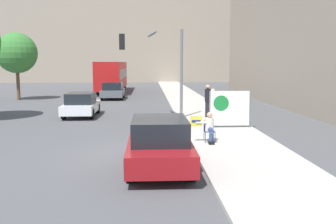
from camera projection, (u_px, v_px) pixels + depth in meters
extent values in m
plane|color=#4F4F51|center=(141.00, 156.00, 12.79)|extent=(160.00, 160.00, 0.00)
cube|color=#B7B2A8|center=(193.00, 105.00, 27.82)|extent=(3.40, 90.00, 0.12)
cylinder|color=#474C56|center=(205.00, 138.00, 14.34)|extent=(0.03, 0.03, 0.40)
cylinder|color=#474C56|center=(215.00, 138.00, 14.36)|extent=(0.03, 0.03, 0.40)
cylinder|color=#474C56|center=(204.00, 136.00, 14.71)|extent=(0.03, 0.03, 0.40)
cylinder|color=#474C56|center=(213.00, 136.00, 14.73)|extent=(0.03, 0.03, 0.40)
cube|color=navy|center=(210.00, 131.00, 14.51)|extent=(0.40, 0.40, 0.02)
cube|color=navy|center=(209.00, 125.00, 14.67)|extent=(0.40, 0.02, 0.38)
cylinder|color=#334775|center=(210.00, 130.00, 14.33)|extent=(0.18, 0.42, 0.18)
cylinder|color=#334775|center=(211.00, 139.00, 14.17)|extent=(0.16, 0.16, 0.40)
cube|color=black|center=(211.00, 143.00, 14.13)|extent=(0.20, 0.28, 0.10)
cylinder|color=silver|center=(210.00, 124.00, 14.50)|extent=(0.34, 0.34, 0.52)
sphere|color=tan|center=(210.00, 115.00, 14.45)|extent=(0.22, 0.22, 0.22)
cylinder|color=silver|center=(201.00, 123.00, 14.39)|extent=(0.45, 0.09, 0.09)
cube|color=yellow|center=(196.00, 121.00, 14.38)|extent=(0.46, 0.02, 0.39)
cube|color=navy|center=(196.00, 121.00, 14.36)|extent=(0.35, 0.01, 0.09)
cylinder|color=#334775|center=(212.00, 117.00, 18.23)|extent=(0.28, 0.28, 0.88)
cylinder|color=#B23333|center=(213.00, 101.00, 18.13)|extent=(0.34, 0.34, 0.70)
sphere|color=beige|center=(213.00, 91.00, 18.07)|extent=(0.23, 0.23, 0.23)
cylinder|color=black|center=(208.00, 109.00, 21.20)|extent=(0.28, 0.28, 0.90)
cylinder|color=black|center=(208.00, 95.00, 21.09)|extent=(0.34, 0.34, 0.71)
sphere|color=tan|center=(208.00, 87.00, 21.03)|extent=(0.24, 0.24, 0.24)
cylinder|color=slate|center=(210.00, 109.00, 17.63)|extent=(0.06, 0.06, 1.75)
cylinder|color=slate|center=(250.00, 109.00, 17.73)|extent=(0.06, 0.06, 1.75)
cube|color=white|center=(230.00, 108.00, 17.67)|extent=(1.91, 0.02, 1.65)
cylinder|color=#197A33|center=(221.00, 103.00, 17.60)|extent=(0.72, 0.01, 0.72)
cylinder|color=slate|center=(181.00, 74.00, 20.88)|extent=(0.16, 0.16, 4.90)
cylinder|color=slate|center=(152.00, 34.00, 20.32)|extent=(0.50, 3.27, 0.11)
cube|color=black|center=(122.00, 42.00, 20.10)|extent=(0.33, 0.33, 0.84)
sphere|color=green|center=(122.00, 47.00, 20.14)|extent=(0.18, 0.18, 0.18)
cube|color=maroon|center=(159.00, 149.00, 11.36)|extent=(1.88, 4.40, 0.59)
cube|color=black|center=(160.00, 130.00, 11.10)|extent=(1.62, 2.29, 0.68)
cylinder|color=black|center=(134.00, 147.00, 12.70)|extent=(0.22, 0.64, 0.64)
cylinder|color=black|center=(183.00, 147.00, 12.78)|extent=(0.22, 0.64, 0.64)
cylinder|color=black|center=(130.00, 170.00, 9.99)|extent=(0.22, 0.64, 0.64)
cylinder|color=black|center=(192.00, 169.00, 10.08)|extent=(0.22, 0.64, 0.64)
cube|color=white|center=(82.00, 107.00, 22.45)|extent=(1.78, 4.13, 0.52)
cube|color=black|center=(81.00, 98.00, 22.21)|extent=(1.53, 2.15, 0.62)
cylinder|color=black|center=(73.00, 108.00, 23.70)|extent=(0.22, 0.64, 0.64)
cylinder|color=black|center=(98.00, 108.00, 23.78)|extent=(0.22, 0.64, 0.64)
cylinder|color=black|center=(64.00, 114.00, 21.17)|extent=(0.22, 0.64, 0.64)
cylinder|color=black|center=(92.00, 114.00, 21.25)|extent=(0.22, 0.64, 0.64)
cube|color=#565B60|center=(113.00, 93.00, 33.36)|extent=(1.90, 4.20, 0.56)
cube|color=black|center=(113.00, 86.00, 33.12)|extent=(1.63, 2.18, 0.66)
cylinder|color=black|center=(105.00, 94.00, 34.63)|extent=(0.22, 0.64, 0.64)
cylinder|color=black|center=(123.00, 94.00, 34.72)|extent=(0.22, 0.64, 0.64)
cylinder|color=black|center=(102.00, 97.00, 32.06)|extent=(0.22, 0.64, 0.64)
cylinder|color=black|center=(121.00, 97.00, 32.15)|extent=(0.22, 0.64, 0.64)
cube|color=red|center=(112.00, 75.00, 41.27)|extent=(2.48, 12.26, 2.86)
cube|color=black|center=(112.00, 73.00, 41.25)|extent=(2.50, 11.65, 0.93)
cylinder|color=black|center=(106.00, 85.00, 45.16)|extent=(0.30, 1.04, 1.04)
cylinder|color=black|center=(125.00, 85.00, 45.27)|extent=(0.30, 1.04, 1.04)
cylinder|color=black|center=(98.00, 90.00, 37.63)|extent=(0.30, 1.04, 1.04)
cylinder|color=black|center=(120.00, 90.00, 37.74)|extent=(0.30, 1.04, 1.04)
cylinder|color=brown|center=(18.00, 84.00, 32.28)|extent=(0.28, 0.28, 2.83)
sphere|color=#387A33|center=(17.00, 53.00, 31.94)|extent=(3.47, 3.47, 3.47)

